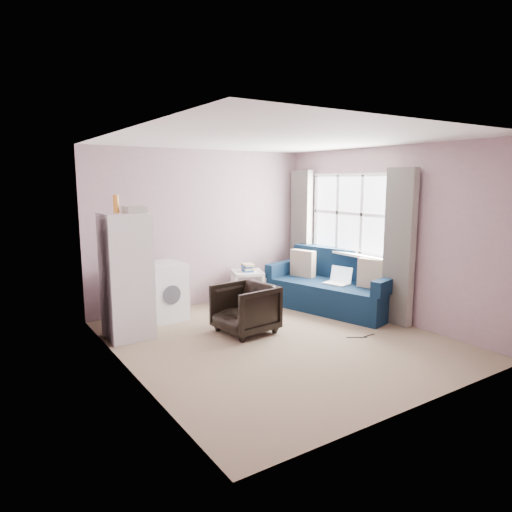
{
  "coord_description": "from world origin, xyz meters",
  "views": [
    {
      "loc": [
        -3.29,
        -4.52,
        2.02
      ],
      "look_at": [
        0.05,
        0.6,
        1.0
      ],
      "focal_mm": 32.0,
      "sensor_mm": 36.0,
      "label": 1
    }
  ],
  "objects_px": {
    "armchair": "(245,306)",
    "side_table": "(247,284)",
    "sofa": "(335,288)",
    "washing_machine": "(162,290)",
    "fridge": "(127,275)"
  },
  "relations": [
    {
      "from": "armchair",
      "to": "side_table",
      "type": "bearing_deg",
      "value": 140.87
    },
    {
      "from": "armchair",
      "to": "sofa",
      "type": "relative_size",
      "value": 0.33
    },
    {
      "from": "washing_machine",
      "to": "side_table",
      "type": "bearing_deg",
      "value": -3.58
    },
    {
      "from": "fridge",
      "to": "washing_machine",
      "type": "distance_m",
      "value": 0.91
    },
    {
      "from": "washing_machine",
      "to": "sofa",
      "type": "relative_size",
      "value": 0.37
    },
    {
      "from": "fridge",
      "to": "sofa",
      "type": "bearing_deg",
      "value": -8.78
    },
    {
      "from": "sofa",
      "to": "washing_machine",
      "type": "bearing_deg",
      "value": 143.7
    },
    {
      "from": "fridge",
      "to": "side_table",
      "type": "bearing_deg",
      "value": 14.61
    },
    {
      "from": "washing_machine",
      "to": "side_table",
      "type": "height_order",
      "value": "washing_machine"
    },
    {
      "from": "fridge",
      "to": "side_table",
      "type": "distance_m",
      "value": 2.32
    },
    {
      "from": "side_table",
      "to": "fridge",
      "type": "bearing_deg",
      "value": -165.18
    },
    {
      "from": "armchair",
      "to": "sofa",
      "type": "bearing_deg",
      "value": 90.58
    },
    {
      "from": "armchair",
      "to": "washing_machine",
      "type": "bearing_deg",
      "value": -155.19
    },
    {
      "from": "washing_machine",
      "to": "sofa",
      "type": "height_order",
      "value": "sofa"
    },
    {
      "from": "armchair",
      "to": "washing_machine",
      "type": "distance_m",
      "value": 1.37
    }
  ]
}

